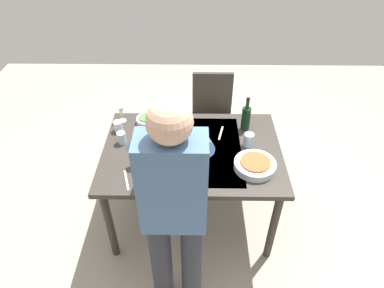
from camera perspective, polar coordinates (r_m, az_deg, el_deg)
name	(u,v)px	position (r m, az deg, el deg)	size (l,w,h in m)	color
ground_plane	(192,214)	(3.17, 0.00, -11.61)	(6.00, 6.00, 0.00)	#9E9384
dining_table	(192,157)	(2.66, 0.00, -2.19)	(1.37, 0.96, 0.78)	#332D28
chair_near	(212,112)	(3.45, 3.40, 5.31)	(0.40, 0.40, 0.91)	black
person_server	(174,209)	(1.95, -3.01, -10.78)	(0.42, 0.61, 1.69)	#2D2D38
wine_bottle	(246,118)	(2.78, 9.05, 4.38)	(0.07, 0.07, 0.30)	black
wine_glass_left	(121,111)	(2.90, -11.85, 5.48)	(0.07, 0.07, 0.15)	white
wine_glass_right	(135,154)	(2.44, -9.50, -1.65)	(0.07, 0.07, 0.15)	white
water_cup_near_left	(118,126)	(2.83, -12.31, 2.92)	(0.07, 0.07, 0.09)	silver
water_cup_near_right	(249,140)	(2.65, 9.51, 0.71)	(0.08, 0.08, 0.11)	silver
water_cup_far_left	(122,138)	(2.70, -11.75, 1.02)	(0.07, 0.07, 0.10)	silver
serving_bowl_pasta	(255,165)	(2.47, 10.54, -3.45)	(0.30, 0.30, 0.07)	silver
side_bowl_salad	(147,120)	(2.88, -7.55, 3.99)	(0.18, 0.18, 0.07)	silver
dinner_plate_near	(178,138)	(2.71, -2.37, 1.02)	(0.23, 0.23, 0.01)	silver
dinner_plate_far	(172,176)	(2.39, -3.32, -5.32)	(0.23, 0.23, 0.01)	silver
table_knife	(126,180)	(2.40, -10.95, -6.00)	(0.01, 0.20, 0.01)	silver
table_fork	(221,133)	(2.77, 4.87, 1.86)	(0.01, 0.18, 0.01)	silver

